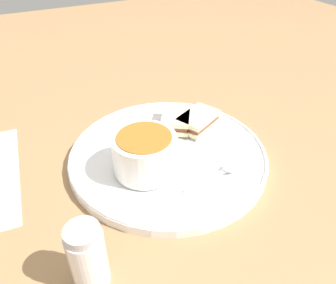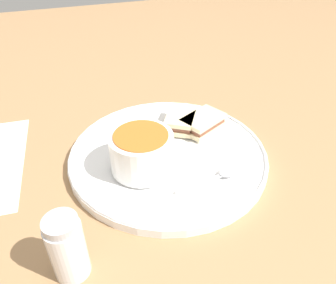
% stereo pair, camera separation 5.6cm
% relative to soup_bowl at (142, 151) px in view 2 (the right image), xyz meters
% --- Properties ---
extents(ground_plane, '(2.40, 2.40, 0.00)m').
position_rel_soup_bowl_xyz_m(ground_plane, '(0.06, 0.03, -0.05)').
color(ground_plane, '#9E754C').
extents(plate, '(0.37, 0.37, 0.02)m').
position_rel_soup_bowl_xyz_m(plate, '(0.06, 0.03, -0.04)').
color(plate, white).
rests_on(plate, ground_plane).
extents(soup_bowl, '(0.11, 0.11, 0.07)m').
position_rel_soup_bowl_xyz_m(soup_bowl, '(0.00, 0.00, 0.00)').
color(soup_bowl, white).
rests_on(soup_bowl, plate).
extents(spoon, '(0.12, 0.03, 0.01)m').
position_rel_soup_bowl_xyz_m(spoon, '(0.12, -0.07, -0.03)').
color(spoon, silver).
rests_on(spoon, plate).
extents(sandwich_half_near, '(0.10, 0.09, 0.03)m').
position_rel_soup_bowl_xyz_m(sandwich_half_near, '(0.15, 0.07, -0.02)').
color(sandwich_half_near, beige).
rests_on(sandwich_half_near, plate).
extents(sandwich_half_far, '(0.09, 0.10, 0.03)m').
position_rel_soup_bowl_xyz_m(sandwich_half_far, '(0.11, 0.10, -0.02)').
color(sandwich_half_far, beige).
rests_on(sandwich_half_far, plate).
extents(salt_shaker, '(0.05, 0.05, 0.10)m').
position_rel_soup_bowl_xyz_m(salt_shaker, '(-0.14, -0.15, -0.01)').
color(salt_shaker, silver).
rests_on(salt_shaker, ground_plane).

